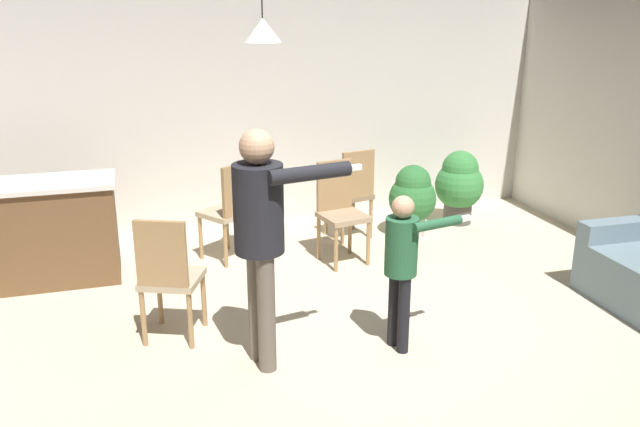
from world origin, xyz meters
name	(u,v)px	position (x,y,z in m)	size (l,w,h in m)	color
ground	(377,343)	(0.00, 0.00, 0.00)	(7.68, 7.68, 0.00)	beige
wall_back	(278,105)	(0.00, 3.20, 1.35)	(6.40, 0.10, 2.70)	beige
kitchen_counter	(48,232)	(-2.45, 1.99, 0.48)	(1.26, 0.66, 0.95)	brown
person_adult	(261,224)	(-0.87, -0.03, 1.05)	(0.86, 0.49, 1.70)	#60564C
person_child	(402,256)	(0.13, -0.10, 0.74)	(0.63, 0.34, 1.19)	black
dining_chair_by_counter	(230,208)	(-0.77, 2.02, 0.55)	(0.58, 0.58, 1.00)	#99754C
dining_chair_near_wall	(352,190)	(0.58, 2.27, 0.55)	(0.50, 0.50, 1.00)	#99754C
dining_chair_centre_back	(340,208)	(0.26, 1.71, 0.55)	(0.49, 0.49, 1.00)	#99754C
dining_chair_spare	(168,274)	(-1.48, 0.50, 0.55)	(0.55, 0.55, 1.00)	#99754C
potted_plant_corner	(459,184)	(1.96, 2.43, 0.47)	(0.56, 0.56, 0.86)	#4C4742
potted_plant_by_wall	(412,197)	(1.25, 2.17, 0.44)	(0.52, 0.52, 0.80)	#B7B2AD
ceiling_light_pendant	(263,30)	(-0.52, 1.43, 2.25)	(0.32, 0.32, 0.55)	silver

